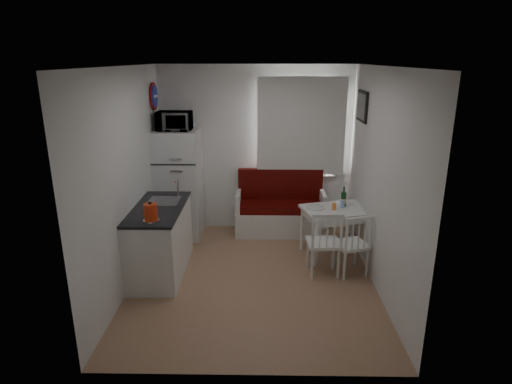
% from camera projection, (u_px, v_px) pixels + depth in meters
% --- Properties ---
extents(floor, '(3.00, 3.50, 0.02)m').
position_uv_depth(floor, '(253.00, 278.00, 5.46)').
color(floor, '#AA7B5A').
rests_on(floor, ground).
extents(ceiling, '(3.00, 3.50, 0.02)m').
position_uv_depth(ceiling, '(253.00, 66.00, 4.68)').
color(ceiling, white).
rests_on(ceiling, wall_back).
extents(wall_back, '(3.00, 0.02, 2.60)m').
position_uv_depth(wall_back, '(256.00, 150.00, 6.74)').
color(wall_back, white).
rests_on(wall_back, floor).
extents(wall_front, '(3.00, 0.02, 2.60)m').
position_uv_depth(wall_front, '(248.00, 240.00, 3.40)').
color(wall_front, white).
rests_on(wall_front, floor).
extents(wall_left, '(0.02, 3.50, 2.60)m').
position_uv_depth(wall_left, '(127.00, 180.00, 5.09)').
color(wall_left, white).
rests_on(wall_left, floor).
extents(wall_right, '(0.02, 3.50, 2.60)m').
position_uv_depth(wall_right, '(380.00, 181.00, 5.04)').
color(wall_right, white).
rests_on(wall_right, floor).
extents(window, '(1.22, 0.06, 1.47)m').
position_uv_depth(window, '(301.00, 130.00, 6.60)').
color(window, white).
rests_on(window, wall_back).
extents(curtain, '(1.35, 0.02, 1.50)m').
position_uv_depth(curtain, '(301.00, 127.00, 6.52)').
color(curtain, white).
rests_on(curtain, wall_back).
extents(kitchen_counter, '(0.62, 1.32, 1.16)m').
position_uv_depth(kitchen_counter, '(160.00, 240.00, 5.49)').
color(kitchen_counter, white).
rests_on(kitchen_counter, floor).
extents(wall_sign, '(0.03, 0.40, 0.40)m').
position_uv_depth(wall_sign, '(154.00, 96.00, 6.22)').
color(wall_sign, '#1A289D').
rests_on(wall_sign, wall_left).
extents(picture_frame, '(0.04, 0.52, 0.42)m').
position_uv_depth(picture_frame, '(362.00, 106.00, 5.87)').
color(picture_frame, black).
rests_on(picture_frame, wall_right).
extents(bench, '(1.41, 0.54, 1.01)m').
position_uv_depth(bench, '(280.00, 213.00, 6.79)').
color(bench, white).
rests_on(bench, floor).
extents(dining_table, '(1.05, 0.86, 0.69)m').
position_uv_depth(dining_table, '(337.00, 214.00, 5.95)').
color(dining_table, white).
rests_on(dining_table, floor).
extents(chair_left, '(0.44, 0.42, 0.47)m').
position_uv_depth(chair_left, '(325.00, 237.00, 5.35)').
color(chair_left, white).
rests_on(chair_left, floor).
extents(chair_right, '(0.49, 0.48, 0.45)m').
position_uv_depth(chair_right, '(353.00, 239.00, 5.35)').
color(chair_right, white).
rests_on(chair_right, floor).
extents(fridge, '(0.67, 0.67, 1.67)m').
position_uv_depth(fridge, '(179.00, 184.00, 6.56)').
color(fridge, white).
rests_on(fridge, floor).
extents(microwave, '(0.50, 0.34, 0.28)m').
position_uv_depth(microwave, '(174.00, 121.00, 6.22)').
color(microwave, white).
rests_on(microwave, fridge).
extents(kettle, '(0.18, 0.18, 0.24)m').
position_uv_depth(kettle, '(151.00, 212.00, 4.82)').
color(kettle, red).
rests_on(kettle, kitchen_counter).
extents(wine_bottle, '(0.07, 0.07, 0.30)m').
position_uv_depth(wine_bottle, '(344.00, 196.00, 5.98)').
color(wine_bottle, '#133B1B').
rests_on(wine_bottle, dining_table).
extents(drinking_glass_orange, '(0.06, 0.06, 0.10)m').
position_uv_depth(drinking_glass_orange, '(334.00, 207.00, 5.87)').
color(drinking_glass_orange, orange).
rests_on(drinking_glass_orange, dining_table).
extents(drinking_glass_blue, '(0.07, 0.07, 0.11)m').
position_uv_depth(drinking_glass_blue, '(342.00, 204.00, 5.96)').
color(drinking_glass_blue, '#8FB5F4').
rests_on(drinking_glass_blue, dining_table).
extents(plate, '(0.26, 0.26, 0.02)m').
position_uv_depth(plate, '(315.00, 207.00, 5.95)').
color(plate, white).
rests_on(plate, dining_table).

